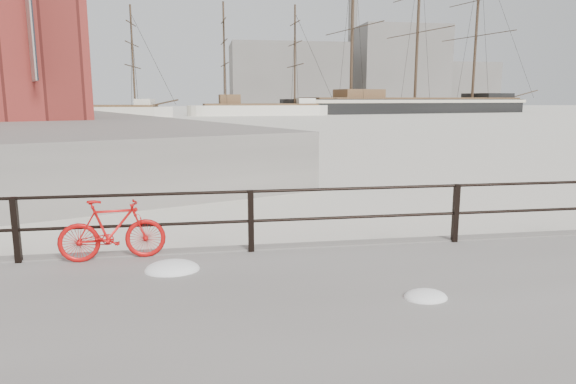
{
  "coord_description": "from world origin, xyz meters",
  "views": [
    {
      "loc": [
        -4.21,
        -8.1,
        2.77
      ],
      "look_at": [
        -2.63,
        1.5,
        1.0
      ],
      "focal_mm": 32.0,
      "sensor_mm": 36.0,
      "label": 1
    }
  ],
  "objects_px": {
    "bicycle": "(112,230)",
    "schooner_mid": "(261,115)",
    "barque_black": "(414,113)",
    "schooner_left": "(102,117)"
  },
  "relations": [
    {
      "from": "schooner_mid",
      "to": "schooner_left",
      "type": "relative_size",
      "value": 1.15
    },
    {
      "from": "schooner_mid",
      "to": "schooner_left",
      "type": "height_order",
      "value": "schooner_mid"
    },
    {
      "from": "bicycle",
      "to": "barque_black",
      "type": "xyz_separation_m",
      "value": [
        43.07,
        90.01,
        -0.82
      ]
    },
    {
      "from": "bicycle",
      "to": "schooner_mid",
      "type": "xyz_separation_m",
      "value": [
        11.2,
        80.09,
        -0.82
      ]
    },
    {
      "from": "barque_black",
      "to": "schooner_left",
      "type": "bearing_deg",
      "value": -179.6
    },
    {
      "from": "bicycle",
      "to": "schooner_mid",
      "type": "height_order",
      "value": "schooner_mid"
    },
    {
      "from": "bicycle",
      "to": "barque_black",
      "type": "relative_size",
      "value": 0.02
    },
    {
      "from": "schooner_left",
      "to": "barque_black",
      "type": "bearing_deg",
      "value": 19.48
    },
    {
      "from": "barque_black",
      "to": "schooner_mid",
      "type": "relative_size",
      "value": 2.43
    },
    {
      "from": "barque_black",
      "to": "bicycle",
      "type": "bearing_deg",
      "value": -129.18
    }
  ]
}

